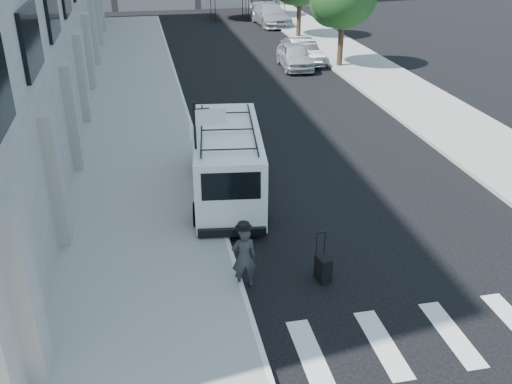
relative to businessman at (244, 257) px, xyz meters
name	(u,v)px	position (x,y,z in m)	size (l,w,h in m)	color
ground	(314,269)	(1.90, 0.33, -0.82)	(120.00, 120.00, 0.00)	black
sidewalk_left	(136,98)	(-2.35, 16.33, -0.75)	(4.50, 48.00, 0.15)	gray
sidewalk_right	(361,65)	(10.90, 20.33, -0.75)	(4.00, 56.00, 0.15)	gray
sign_pole	(204,136)	(-0.46, 3.54, 1.83)	(1.03, 0.07, 3.50)	black
businessman	(244,257)	(0.00, 0.00, 0.00)	(0.60, 0.39, 1.64)	#303032
briefcase	(229,233)	(0.00, 2.33, -0.65)	(0.12, 0.44, 0.34)	black
suitcase	(323,268)	(1.96, -0.14, -0.49)	(0.35, 0.49, 1.27)	black
cargo_van	(228,161)	(0.43, 5.04, 0.37)	(2.71, 6.26, 2.29)	white
parked_car_a	(295,56)	(6.90, 20.77, -0.11)	(1.67, 4.16, 1.42)	#B2B6BB
parked_car_b	(302,51)	(7.65, 21.84, -0.12)	(1.50, 4.29, 1.41)	#5C5E64
parked_car_c	(271,15)	(8.70, 34.84, 0.00)	(2.31, 5.69, 1.65)	#A6A9AE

